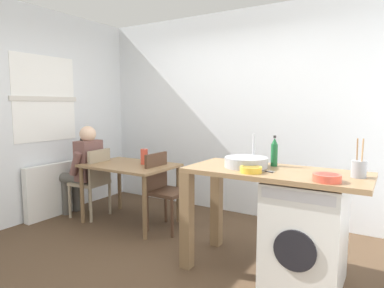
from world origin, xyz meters
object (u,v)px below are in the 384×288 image
object	(u,v)px
chair_opposite	(163,187)
mixing_bowl	(251,169)
dining_table	(130,172)
washing_machine	(304,232)
chair_person_seat	(94,179)
bottle_tall_green	(274,152)
colander	(327,177)
seated_person	(84,166)
vase	(144,157)
utensil_crock	(359,168)

from	to	relation	value
chair_opposite	mixing_bowl	distance (m)	1.52
dining_table	washing_machine	bearing A→B (deg)	-8.85
chair_person_seat	bottle_tall_green	size ratio (longest dim) A/B	3.24
washing_machine	colander	distance (m)	0.59
dining_table	seated_person	bearing A→B (deg)	-171.36
chair_opposite	seated_person	xyz separation A→B (m)	(-1.18, -0.16, 0.16)
dining_table	vase	size ratio (longest dim) A/B	5.79
chair_opposite	dining_table	bearing A→B (deg)	-82.70
dining_table	utensil_crock	size ratio (longest dim) A/B	3.67
colander	mixing_bowl	bearing A→B (deg)	178.05
dining_table	seated_person	world-z (taller)	seated_person
utensil_crock	mixing_bowl	bearing A→B (deg)	-161.95
chair_person_seat	utensil_crock	distance (m)	3.16
washing_machine	bottle_tall_green	distance (m)	0.72
bottle_tall_green	seated_person	bearing A→B (deg)	178.85
washing_machine	bottle_tall_green	bearing A→B (deg)	150.92
chair_person_seat	chair_opposite	distance (m)	1.03
chair_opposite	utensil_crock	size ratio (longest dim) A/B	3.00
chair_person_seat	seated_person	world-z (taller)	seated_person
bottle_tall_green	vase	distance (m)	1.75
chair_opposite	seated_person	world-z (taller)	seated_person
seated_person	mixing_bowl	xyz separation A→B (m)	(2.51, -0.43, 0.28)
chair_opposite	washing_machine	xyz separation A→B (m)	(1.72, -0.39, -0.08)
dining_table	utensil_crock	bearing A→B (deg)	-6.45
dining_table	seated_person	xyz separation A→B (m)	(-0.71, -0.11, 0.03)
washing_machine	colander	xyz separation A→B (m)	(0.19, -0.22, 0.52)
seated_person	vase	world-z (taller)	seated_person
mixing_bowl	utensil_crock	bearing A→B (deg)	18.05
chair_opposite	vase	size ratio (longest dim) A/B	4.74
seated_person	mixing_bowl	distance (m)	2.56
washing_machine	bottle_tall_green	world-z (taller)	bottle_tall_green
dining_table	bottle_tall_green	xyz separation A→B (m)	(1.87, -0.16, 0.40)
chair_opposite	mixing_bowl	bearing A→B (deg)	67.04
chair_person_seat	vase	size ratio (longest dim) A/B	4.74
bottle_tall_green	vase	size ratio (longest dim) A/B	1.46
chair_person_seat	mixing_bowl	world-z (taller)	mixing_bowl
dining_table	mixing_bowl	xyz separation A→B (m)	(1.80, -0.54, 0.30)
seated_person	bottle_tall_green	size ratio (longest dim) A/B	4.32
dining_table	bottle_tall_green	bearing A→B (deg)	-4.86
dining_table	washing_machine	world-z (taller)	washing_machine
utensil_crock	seated_person	bearing A→B (deg)	176.80
washing_machine	mixing_bowl	size ratio (longest dim) A/B	4.81
dining_table	chair_person_seat	xyz separation A→B (m)	(-0.55, -0.09, -0.14)
seated_person	utensil_crock	bearing A→B (deg)	-98.03
colander	washing_machine	bearing A→B (deg)	130.74
dining_table	mixing_bowl	world-z (taller)	mixing_bowl
mixing_bowl	vase	distance (m)	1.77
vase	chair_opposite	bearing A→B (deg)	-8.48
dining_table	chair_opposite	world-z (taller)	chair_opposite
utensil_crock	vase	world-z (taller)	utensil_crock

